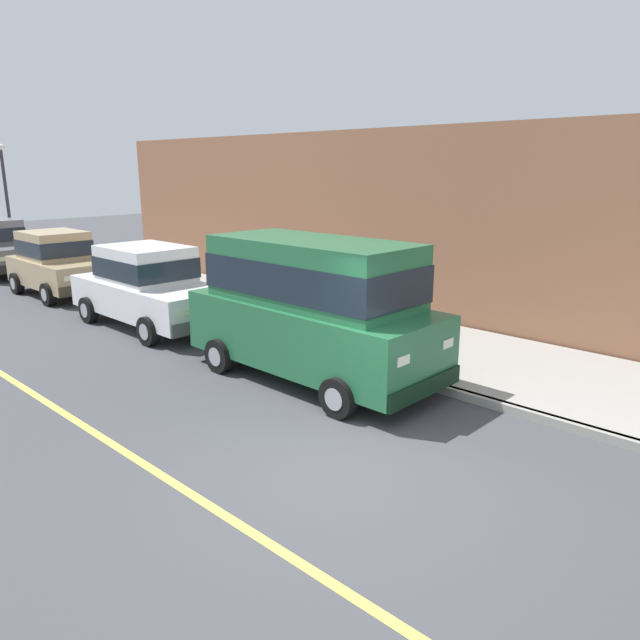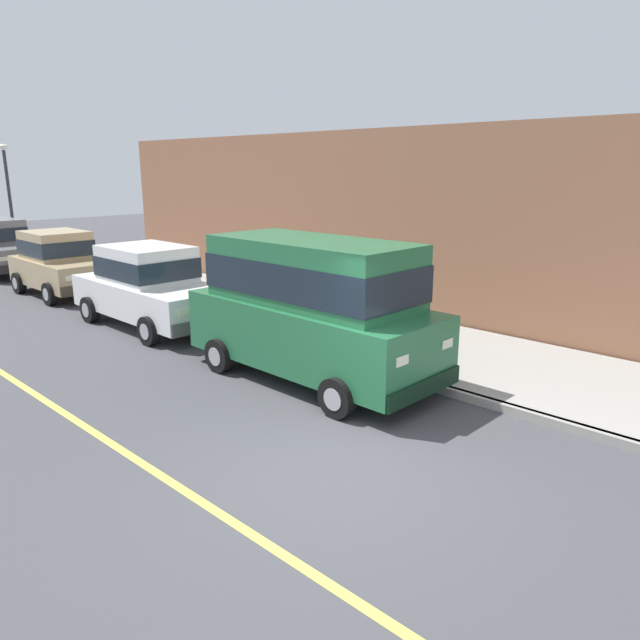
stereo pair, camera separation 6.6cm
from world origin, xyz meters
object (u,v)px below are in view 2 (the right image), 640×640
(car_white_sedan, at_px, (149,285))
(dog_grey, at_px, (329,322))
(car_tan_hatchback, at_px, (60,262))
(street_lamp, at_px, (9,188))
(fire_hydrant, at_px, (230,304))
(car_green_van, at_px, (312,303))

(car_white_sedan, bearing_deg, dog_grey, -63.14)
(car_white_sedan, relative_size, car_tan_hatchback, 1.21)
(car_tan_hatchback, distance_m, street_lamp, 7.63)
(car_tan_hatchback, relative_size, street_lamp, 0.86)
(fire_hydrant, xyz_separation_m, street_lamp, (-0.10, 13.58, 2.43))
(car_green_van, xyz_separation_m, fire_hydrant, (1.46, 4.23, -0.92))
(car_green_van, xyz_separation_m, dog_grey, (1.98, 1.41, -0.97))
(car_white_sedan, relative_size, street_lamp, 1.04)
(car_tan_hatchback, height_order, fire_hydrant, car_tan_hatchback)
(fire_hydrant, relative_size, street_lamp, 0.16)
(car_white_sedan, distance_m, dog_grey, 4.50)
(car_green_van, bearing_deg, street_lamp, 85.64)
(car_white_sedan, height_order, car_tan_hatchback, car_white_sedan)
(car_green_van, relative_size, street_lamp, 1.11)
(car_green_van, distance_m, car_white_sedan, 5.41)
(car_white_sedan, xyz_separation_m, fire_hydrant, (1.49, -1.16, -0.51))
(car_tan_hatchback, bearing_deg, dog_grey, -77.92)
(dog_grey, bearing_deg, car_white_sedan, 116.86)
(car_white_sedan, bearing_deg, street_lamp, 83.60)
(car_tan_hatchback, bearing_deg, car_white_sedan, -90.65)
(dog_grey, distance_m, fire_hydrant, 2.87)
(car_green_van, height_order, street_lamp, street_lamp)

